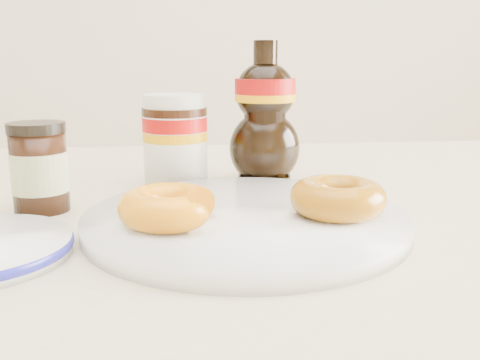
{
  "coord_description": "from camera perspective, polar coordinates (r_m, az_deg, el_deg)",
  "views": [
    {
      "loc": [
        0.01,
        -0.43,
        0.91
      ],
      "look_at": [
        0.07,
        0.1,
        0.79
      ],
      "focal_mm": 40.0,
      "sensor_mm": 36.0,
      "label": 1
    }
  ],
  "objects": [
    {
      "name": "dining_table",
      "position": [
        0.59,
        -6.87,
        -11.45
      ],
      "size": [
        1.4,
        0.9,
        0.75
      ],
      "color": "beige",
      "rests_on": "ground"
    },
    {
      "name": "plate",
      "position": [
        0.51,
        0.6,
        -4.2
      ],
      "size": [
        0.3,
        0.3,
        0.02
      ],
      "color": "white",
      "rests_on": "dining_table"
    },
    {
      "name": "donut_bitten",
      "position": [
        0.47,
        -7.66,
        -2.84
      ],
      "size": [
        0.11,
        0.11,
        0.03
      ],
      "primitive_type": "torus",
      "rotation": [
        0.0,
        0.0,
        0.36
      ],
      "color": "orange",
      "rests_on": "plate"
    },
    {
      "name": "nutella_jar",
      "position": [
        0.68,
        -6.94,
        4.61
      ],
      "size": [
        0.08,
        0.08,
        0.11
      ],
      "rotation": [
        0.0,
        0.0,
        -0.25
      ],
      "color": "white",
      "rests_on": "dining_table"
    },
    {
      "name": "dark_jar",
      "position": [
        0.59,
        -20.61,
        1.17
      ],
      "size": [
        0.06,
        0.06,
        0.09
      ],
      "rotation": [
        0.0,
        0.0,
        -0.11
      ],
      "color": "black",
      "rests_on": "dining_table"
    },
    {
      "name": "syrup_bottle",
      "position": [
        0.69,
        2.67,
        7.22
      ],
      "size": [
        0.09,
        0.08,
        0.18
      ],
      "primitive_type": null,
      "rotation": [
        0.0,
        0.0,
        0.04
      ],
      "color": "black",
      "rests_on": "dining_table"
    },
    {
      "name": "donut_whole",
      "position": [
        0.5,
        10.39,
        -1.86
      ],
      "size": [
        0.11,
        0.11,
        0.03
      ],
      "primitive_type": "torus",
      "rotation": [
        0.0,
        0.0,
        0.24
      ],
      "color": "#A0650A",
      "rests_on": "plate"
    }
  ]
}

